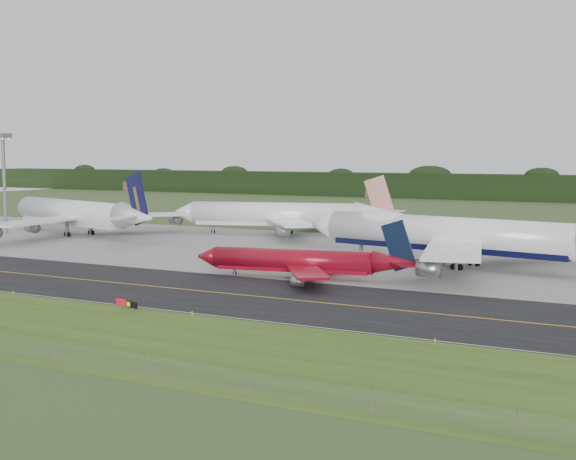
# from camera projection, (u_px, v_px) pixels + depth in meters

# --- Properties ---
(ground) EXTENTS (600.00, 600.00, 0.00)m
(ground) POSITION_uv_depth(u_px,v_px,m) (243.00, 290.00, 129.37)
(ground) COLOR #3E5427
(ground) RESTS_ON ground
(grass_verge) EXTENTS (400.00, 30.00, 0.01)m
(grass_verge) POSITION_uv_depth(u_px,v_px,m) (95.00, 332.00, 98.64)
(grass_verge) COLOR #315218
(grass_verge) RESTS_ON ground
(taxiway) EXTENTS (400.00, 32.00, 0.02)m
(taxiway) POSITION_uv_depth(u_px,v_px,m) (230.00, 294.00, 125.85)
(taxiway) COLOR black
(taxiway) RESTS_ON ground
(apron) EXTENTS (400.00, 78.00, 0.01)m
(apron) POSITION_uv_depth(u_px,v_px,m) (365.00, 255.00, 174.13)
(apron) COLOR gray
(apron) RESTS_ON ground
(taxiway_centreline) EXTENTS (400.00, 0.40, 0.00)m
(taxiway_centreline) POSITION_uv_depth(u_px,v_px,m) (230.00, 294.00, 125.85)
(taxiway_centreline) COLOR gold
(taxiway_centreline) RESTS_ON taxiway
(taxiway_edge_line) EXTENTS (400.00, 0.25, 0.00)m
(taxiway_edge_line) POSITION_uv_depth(u_px,v_px,m) (171.00, 311.00, 112.25)
(taxiway_edge_line) COLOR silver
(taxiway_edge_line) RESTS_ON taxiway
(perimeter_fence) EXTENTS (320.00, 0.10, 320.00)m
(perimeter_fence) POSITION_uv_depth(u_px,v_px,m) (13.00, 346.00, 87.13)
(perimeter_fence) COLOR slate
(perimeter_fence) RESTS_ON ground
(horizon_treeline) EXTENTS (700.00, 25.00, 12.00)m
(horizon_treeline) POSITION_uv_depth(u_px,v_px,m) (552.00, 189.00, 369.14)
(horizon_treeline) COLOR black
(horizon_treeline) RESTS_ON ground
(jet_ba_747) EXTENTS (72.44, 59.24, 18.28)m
(jet_ba_747) POSITION_uv_depth(u_px,v_px,m) (459.00, 235.00, 154.69)
(jet_ba_747) COLOR white
(jet_ba_747) RESTS_ON ground
(jet_red_737) EXTENTS (40.25, 32.40, 10.90)m
(jet_red_737) POSITION_uv_depth(u_px,v_px,m) (305.00, 262.00, 140.87)
(jet_red_737) COLOR maroon
(jet_red_737) RESTS_ON ground
(jet_navy_gold) EXTENTS (66.93, 56.87, 17.63)m
(jet_navy_gold) POSITION_uv_depth(u_px,v_px,m) (79.00, 214.00, 214.76)
(jet_navy_gold) COLOR white
(jet_navy_gold) RESTS_ON ground
(jet_star_tail) EXTENTS (61.46, 50.35, 16.42)m
(jet_star_tail) POSITION_uv_depth(u_px,v_px,m) (285.00, 215.00, 215.07)
(jet_star_tail) COLOR white
(jet_star_tail) RESTS_ON ground
(floodlight_mast) EXTENTS (3.40, 3.40, 27.44)m
(floodlight_mast) POSITION_uv_depth(u_px,v_px,m) (4.00, 165.00, 218.58)
(floodlight_mast) COLOR slate
(floodlight_mast) RESTS_ON ground
(taxiway_sign) EXTENTS (4.70, 1.47, 1.61)m
(taxiway_sign) POSITION_uv_depth(u_px,v_px,m) (127.00, 304.00, 111.54)
(taxiway_sign) COLOR slate
(taxiway_sign) RESTS_ON ground
(edge_marker_left) EXTENTS (0.16, 0.16, 0.50)m
(edge_marker_left) POSITION_uv_depth(u_px,v_px,m) (13.00, 293.00, 125.25)
(edge_marker_left) COLOR yellow
(edge_marker_left) RESTS_ON ground
(edge_marker_center) EXTENTS (0.16, 0.16, 0.50)m
(edge_marker_center) POSITION_uv_depth(u_px,v_px,m) (192.00, 313.00, 109.30)
(edge_marker_center) COLOR yellow
(edge_marker_center) RESTS_ON ground
(edge_marker_right) EXTENTS (0.16, 0.16, 0.50)m
(edge_marker_right) POSITION_uv_depth(u_px,v_px,m) (435.00, 341.00, 93.20)
(edge_marker_right) COLOR yellow
(edge_marker_right) RESTS_ON ground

